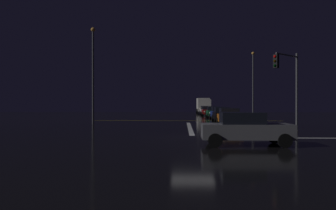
{
  "coord_description": "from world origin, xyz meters",
  "views": [
    {
      "loc": [
        -0.6,
        -20.14,
        1.98
      ],
      "look_at": [
        -1.95,
        12.05,
        1.85
      ],
      "focal_mm": 36.96,
      "sensor_mm": 36.0,
      "label": 1
    }
  ],
  "objects_px": {
    "sedan_orange": "(229,117)",
    "sedan_green": "(213,112)",
    "sedan_gray_crossing": "(245,128)",
    "traffic_signal_ne": "(288,76)",
    "sedan_black": "(222,114)",
    "sedan_white": "(205,110)",
    "streetlamp_right_far": "(253,80)",
    "sedan_blue": "(219,113)",
    "streetlamp_left_near": "(93,68)",
    "box_truck": "(203,105)",
    "sedan_red": "(208,111)"
  },
  "relations": [
    {
      "from": "traffic_signal_ne",
      "to": "streetlamp_left_near",
      "type": "height_order",
      "value": "streetlamp_left_near"
    },
    {
      "from": "streetlamp_left_near",
      "to": "sedan_blue",
      "type": "bearing_deg",
      "value": 35.31
    },
    {
      "from": "sedan_green",
      "to": "streetlamp_right_far",
      "type": "distance_m",
      "value": 7.5
    },
    {
      "from": "sedan_white",
      "to": "box_truck",
      "type": "height_order",
      "value": "box_truck"
    },
    {
      "from": "sedan_blue",
      "to": "traffic_signal_ne",
      "type": "bearing_deg",
      "value": -76.06
    },
    {
      "from": "sedan_red",
      "to": "streetlamp_left_near",
      "type": "bearing_deg",
      "value": -121.21
    },
    {
      "from": "sedan_red",
      "to": "streetlamp_left_near",
      "type": "xyz_separation_m",
      "value": [
        -13.03,
        -21.5,
        4.7
      ]
    },
    {
      "from": "streetlamp_left_near",
      "to": "sedan_gray_crossing",
      "type": "bearing_deg",
      "value": -55.98
    },
    {
      "from": "sedan_black",
      "to": "sedan_gray_crossing",
      "type": "height_order",
      "value": "same"
    },
    {
      "from": "sedan_black",
      "to": "box_truck",
      "type": "bearing_deg",
      "value": 90.38
    },
    {
      "from": "sedan_gray_crossing",
      "to": "streetlamp_right_far",
      "type": "xyz_separation_m",
      "value": [
        7.17,
        33.67,
        4.62
      ]
    },
    {
      "from": "sedan_gray_crossing",
      "to": "sedan_orange",
      "type": "bearing_deg",
      "value": 85.24
    },
    {
      "from": "sedan_black",
      "to": "sedan_white",
      "type": "bearing_deg",
      "value": 90.58
    },
    {
      "from": "sedan_black",
      "to": "sedan_blue",
      "type": "relative_size",
      "value": 1.0
    },
    {
      "from": "sedan_blue",
      "to": "box_truck",
      "type": "relative_size",
      "value": 0.52
    },
    {
      "from": "streetlamp_left_near",
      "to": "sedan_orange",
      "type": "bearing_deg",
      "value": -11.87
    },
    {
      "from": "sedan_black",
      "to": "sedan_blue",
      "type": "xyz_separation_m",
      "value": [
        0.2,
        5.72,
        0.0
      ]
    },
    {
      "from": "sedan_green",
      "to": "sedan_gray_crossing",
      "type": "distance_m",
      "value": 32.55
    },
    {
      "from": "sedan_gray_crossing",
      "to": "traffic_signal_ne",
      "type": "distance_m",
      "value": 13.15
    },
    {
      "from": "sedan_black",
      "to": "traffic_signal_ne",
      "type": "distance_m",
      "value": 11.35
    },
    {
      "from": "box_truck",
      "to": "sedan_gray_crossing",
      "type": "relative_size",
      "value": 1.91
    },
    {
      "from": "streetlamp_right_far",
      "to": "sedan_red",
      "type": "bearing_deg",
      "value": 137.78
    },
    {
      "from": "sedan_green",
      "to": "sedan_black",
      "type": "bearing_deg",
      "value": -90.06
    },
    {
      "from": "sedan_white",
      "to": "streetlamp_right_far",
      "type": "height_order",
      "value": "streetlamp_right_far"
    },
    {
      "from": "sedan_blue",
      "to": "traffic_signal_ne",
      "type": "xyz_separation_m",
      "value": [
        3.91,
        -15.75,
        3.39
      ]
    },
    {
      "from": "box_truck",
      "to": "streetlamp_left_near",
      "type": "bearing_deg",
      "value": -110.63
    },
    {
      "from": "sedan_white",
      "to": "streetlamp_right_far",
      "type": "xyz_separation_m",
      "value": [
        6.05,
        -11.76,
        4.62
      ]
    },
    {
      "from": "sedan_orange",
      "to": "sedan_green",
      "type": "distance_m",
      "value": 17.62
    },
    {
      "from": "sedan_black",
      "to": "traffic_signal_ne",
      "type": "xyz_separation_m",
      "value": [
        4.11,
        -10.03,
        3.39
      ]
    },
    {
      "from": "sedan_orange",
      "to": "sedan_white",
      "type": "bearing_deg",
      "value": 90.23
    },
    {
      "from": "sedan_orange",
      "to": "sedan_blue",
      "type": "height_order",
      "value": "same"
    },
    {
      "from": "sedan_green",
      "to": "sedan_orange",
      "type": "bearing_deg",
      "value": -90.44
    },
    {
      "from": "sedan_black",
      "to": "sedan_white",
      "type": "distance_m",
      "value": 23.93
    },
    {
      "from": "box_truck",
      "to": "sedan_gray_crossing",
      "type": "distance_m",
      "value": 52.45
    },
    {
      "from": "sedan_orange",
      "to": "sedan_green",
      "type": "height_order",
      "value": "same"
    },
    {
      "from": "sedan_red",
      "to": "box_truck",
      "type": "bearing_deg",
      "value": 89.75
    },
    {
      "from": "sedan_gray_crossing",
      "to": "streetlamp_right_far",
      "type": "bearing_deg",
      "value": 77.99
    },
    {
      "from": "sedan_red",
      "to": "box_truck",
      "type": "height_order",
      "value": "box_truck"
    },
    {
      "from": "sedan_orange",
      "to": "sedan_white",
      "type": "height_order",
      "value": "same"
    },
    {
      "from": "sedan_red",
      "to": "box_truck",
      "type": "xyz_separation_m",
      "value": [
        0.06,
        13.26,
        0.91
      ]
    },
    {
      "from": "sedan_orange",
      "to": "traffic_signal_ne",
      "type": "xyz_separation_m",
      "value": [
        4.23,
        -3.43,
        3.39
      ]
    },
    {
      "from": "sedan_red",
      "to": "sedan_white",
      "type": "relative_size",
      "value": 1.0
    },
    {
      "from": "sedan_white",
      "to": "streetlamp_right_far",
      "type": "relative_size",
      "value": 0.46
    },
    {
      "from": "box_truck",
      "to": "sedan_gray_crossing",
      "type": "xyz_separation_m",
      "value": [
        -1.16,
        -52.43,
        -0.91
      ]
    },
    {
      "from": "sedan_white",
      "to": "sedan_gray_crossing",
      "type": "distance_m",
      "value": 45.44
    },
    {
      "from": "sedan_black",
      "to": "sedan_red",
      "type": "height_order",
      "value": "same"
    },
    {
      "from": "streetlamp_right_far",
      "to": "streetlamp_left_near",
      "type": "xyz_separation_m",
      "value": [
        -19.09,
        -16.0,
        0.08
      ]
    },
    {
      "from": "box_truck",
      "to": "streetlamp_left_near",
      "type": "relative_size",
      "value": 0.86
    },
    {
      "from": "sedan_blue",
      "to": "streetlamp_right_far",
      "type": "distance_m",
      "value": 9.71
    },
    {
      "from": "sedan_blue",
      "to": "sedan_gray_crossing",
      "type": "bearing_deg",
      "value": -93.28
    }
  ]
}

